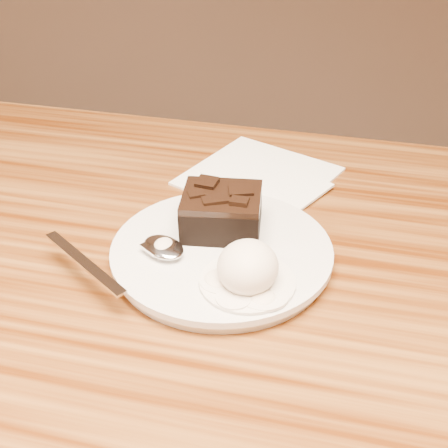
% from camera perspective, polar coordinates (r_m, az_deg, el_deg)
% --- Properties ---
extents(plate, '(0.22, 0.22, 0.02)m').
position_cam_1_polar(plate, '(0.63, -0.22, -2.85)').
color(plate, silver).
rests_on(plate, dining_table).
extents(brownie, '(0.09, 0.08, 0.04)m').
position_cam_1_polar(brownie, '(0.64, -0.21, 0.88)').
color(brownie, black).
rests_on(brownie, plate).
extents(ice_cream_scoop, '(0.06, 0.06, 0.05)m').
position_cam_1_polar(ice_cream_scoop, '(0.56, 2.21, -3.98)').
color(ice_cream_scoop, white).
rests_on(ice_cream_scoop, plate).
extents(melt_puddle, '(0.09, 0.09, 0.00)m').
position_cam_1_polar(melt_puddle, '(0.57, 2.17, -5.43)').
color(melt_puddle, white).
rests_on(melt_puddle, plate).
extents(spoon, '(0.18, 0.14, 0.01)m').
position_cam_1_polar(spoon, '(0.61, -5.60, -2.28)').
color(spoon, silver).
rests_on(spoon, plate).
extents(napkin, '(0.21, 0.21, 0.01)m').
position_cam_1_polar(napkin, '(0.78, 3.23, 4.55)').
color(napkin, white).
rests_on(napkin, dining_table).
extents(crumb_a, '(0.01, 0.01, 0.00)m').
position_cam_1_polar(crumb_a, '(0.64, -0.85, -0.85)').
color(crumb_a, black).
rests_on(crumb_a, plate).
extents(crumb_b, '(0.01, 0.01, 0.00)m').
position_cam_1_polar(crumb_b, '(0.59, -0.38, -3.84)').
color(crumb_b, black).
rests_on(crumb_b, plate).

